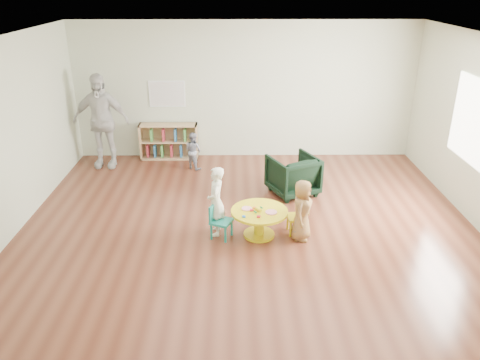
{
  "coord_description": "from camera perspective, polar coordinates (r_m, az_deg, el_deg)",
  "views": [
    {
      "loc": [
        -0.19,
        -6.53,
        3.54
      ],
      "look_at": [
        -0.13,
        -0.3,
        0.84
      ],
      "focal_mm": 35.0,
      "sensor_mm": 36.0,
      "label": 1
    }
  ],
  "objects": [
    {
      "name": "activity_table",
      "position": [
        6.9,
        2.37,
        -4.67
      ],
      "size": [
        0.84,
        0.84,
        0.46
      ],
      "rotation": [
        0.0,
        0.0,
        0.29
      ],
      "color": "yellow",
      "rests_on": "ground"
    },
    {
      "name": "adult_caretaker",
      "position": [
        9.69,
        -16.59,
        6.91
      ],
      "size": [
        1.12,
        0.51,
        1.88
      ],
      "primitive_type": "imported",
      "rotation": [
        0.0,
        0.0,
        -0.05
      ],
      "color": "silver",
      "rests_on": "ground"
    },
    {
      "name": "armchair",
      "position": [
        8.28,
        6.47,
        0.62
      ],
      "size": [
        1.01,
        1.02,
        0.7
      ],
      "primitive_type": "imported",
      "rotation": [
        0.0,
        0.0,
        3.57
      ],
      "color": "black",
      "rests_on": "ground"
    },
    {
      "name": "alphabet_poster",
      "position": [
        9.87,
        -8.89,
        10.34
      ],
      "size": [
        0.74,
        0.01,
        0.54
      ],
      "color": "white",
      "rests_on": "ground"
    },
    {
      "name": "room",
      "position": [
        6.74,
        1.21,
        9.29
      ],
      "size": [
        7.1,
        7.0,
        2.8
      ],
      "color": "#56291B",
      "rests_on": "ground"
    },
    {
      "name": "kid_chair_left",
      "position": [
        6.88,
        -2.58,
        -4.88
      ],
      "size": [
        0.37,
        0.37,
        0.53
      ],
      "rotation": [
        0.0,
        0.0,
        -1.98
      ],
      "color": "#188779",
      "rests_on": "ground"
    },
    {
      "name": "toddler",
      "position": [
        9.38,
        -5.72,
        3.58
      ],
      "size": [
        0.46,
        0.45,
        0.75
      ],
      "primitive_type": "imported",
      "rotation": [
        0.0,
        0.0,
        2.48
      ],
      "color": "#1B2745",
      "rests_on": "ground"
    },
    {
      "name": "bookshelf",
      "position": [
        10.02,
        -8.71,
        4.69
      ],
      "size": [
        1.2,
        0.3,
        0.75
      ],
      "color": "tan",
      "rests_on": "ground"
    },
    {
      "name": "kid_chair_right",
      "position": [
        7.04,
        7.25,
        -4.38
      ],
      "size": [
        0.3,
        0.3,
        0.52
      ],
      "rotation": [
        0.0,
        0.0,
        1.66
      ],
      "color": "yellow",
      "rests_on": "ground"
    },
    {
      "name": "child_right",
      "position": [
        6.81,
        7.57,
        -3.68
      ],
      "size": [
        0.43,
        0.52,
        0.92
      ],
      "primitive_type": "imported",
      "rotation": [
        0.0,
        0.0,
        1.23
      ],
      "color": "#FFAD1C",
      "rests_on": "ground"
    },
    {
      "name": "child_left",
      "position": [
        6.86,
        -2.94,
        -2.61
      ],
      "size": [
        0.26,
        0.39,
        1.06
      ],
      "primitive_type": "imported",
      "rotation": [
        0.0,
        0.0,
        -1.6
      ],
      "color": "white",
      "rests_on": "ground"
    }
  ]
}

